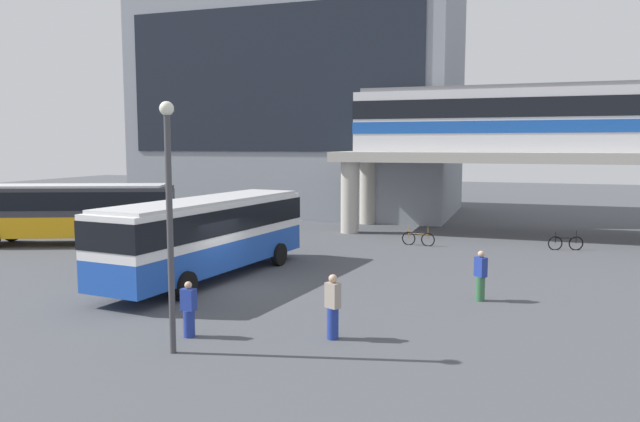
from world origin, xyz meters
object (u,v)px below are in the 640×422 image
station_building (303,99)px  bicycle_black (566,243)px  pedestrian_at_kerb (480,277)px  pedestrian_by_bike_rack (333,308)px  train (529,118)px  bicycle_brown (418,239)px  pedestrian_walking_across (189,311)px  bus_secondary (67,208)px  bus_main (208,229)px

station_building → bicycle_black: bearing=-35.0°
pedestrian_at_kerb → pedestrian_by_bike_rack: bearing=-122.8°
train → pedestrian_by_bike_rack: (-5.06, -21.97, -6.02)m
bicycle_brown → pedestrian_walking_across: size_ratio=1.13×
bus_secondary → bicycle_brown: (17.99, 5.63, -1.63)m
train → bus_main: bearing=-126.4°
bicycle_black → pedestrian_by_bike_rack: size_ratio=0.95×
bicycle_brown → pedestrian_at_kerb: size_ratio=1.02×
bus_secondary → bicycle_brown: 18.92m
pedestrian_walking_across → pedestrian_at_kerb: (7.43, 6.65, 0.09)m
bus_secondary → pedestrian_at_kerb: bearing=-13.3°
bicycle_brown → pedestrian_walking_across: (-3.50, -17.48, 0.38)m
bicycle_brown → pedestrian_by_bike_rack: 16.38m
bicycle_black → pedestrian_walking_across: 21.44m
bicycle_black → pedestrian_by_bike_rack: 18.73m
bus_secondary → bicycle_black: size_ratio=6.47×
bus_main → pedestrian_walking_across: (3.12, -6.77, -1.25)m
bus_secondary → pedestrian_at_kerb: 22.56m
bus_main → pedestrian_by_bike_rack: bus_main is taller
bus_main → pedestrian_by_bike_rack: (6.98, -5.66, -1.13)m
train → pedestrian_at_kerb: 17.57m
bus_main → pedestrian_walking_across: bus_main is taller
pedestrian_by_bike_rack → pedestrian_at_kerb: size_ratio=1.04×
train → bicycle_black: size_ratio=11.84×
bicycle_brown → pedestrian_at_kerb: (3.93, -10.82, 0.46)m
station_building → train: size_ratio=1.18×
train → bus_secondary: train is taller
train → bus_main: train is taller
train → bus_main: 20.85m
pedestrian_at_kerb → train: bearing=84.8°
pedestrian_walking_across → bicycle_brown: bearing=78.7°
train → pedestrian_at_kerb: bearing=-95.2°
bicycle_brown → pedestrian_at_kerb: bearing=-70.1°
station_building → pedestrian_walking_across: (8.38, -31.95, -8.29)m
train → bicycle_brown: 10.16m
bus_main → bus_secondary: 12.45m
bicycle_black → bicycle_brown: bearing=-172.3°
bus_main → pedestrian_by_bike_rack: 9.05m
bicycle_black → pedestrian_walking_across: size_ratio=1.10×
train → bicycle_brown: size_ratio=11.46×
bus_main → pedestrian_at_kerb: bearing=-0.6°
train → bicycle_brown: train is taller
bus_main → bicycle_brown: bus_main is taller
station_building → bicycle_brown: station_building is taller
station_building → bicycle_black: size_ratio=13.99×
train → pedestrian_at_kerb: (-1.49, -16.42, -6.06)m
bus_secondary → bicycle_brown: bus_secondary is taller
bicycle_black → pedestrian_walking_across: pedestrian_walking_across is taller
station_building → train: (17.30, -8.87, -2.14)m
bicycle_black → bicycle_brown: 7.43m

